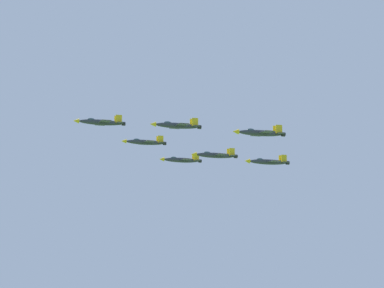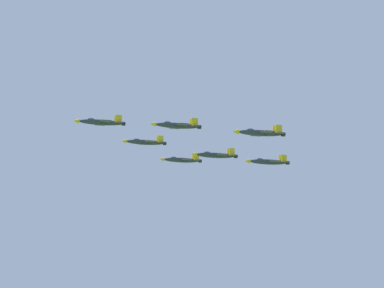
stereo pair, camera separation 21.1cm
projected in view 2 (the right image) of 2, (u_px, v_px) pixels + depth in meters
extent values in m
ellipsoid|color=#2D3338|center=(101.00, 122.00, 210.13)|extent=(12.58, 9.28, 1.79)
cone|color=gold|center=(76.00, 121.00, 207.47)|extent=(2.34, 2.27, 1.53)
ellipsoid|color=#334751|center=(91.00, 120.00, 209.17)|extent=(2.74, 2.45, 1.05)
cube|color=#2D3338|center=(103.00, 123.00, 210.35)|extent=(8.21, 10.05, 0.18)
cube|color=gold|center=(106.00, 120.00, 206.19)|extent=(2.77, 2.18, 0.22)
cube|color=gold|center=(100.00, 125.00, 214.53)|extent=(2.77, 2.18, 0.22)
cube|color=#2D3338|center=(119.00, 123.00, 212.13)|extent=(4.49, 5.19, 0.18)
cube|color=gold|center=(119.00, 119.00, 211.39)|extent=(1.79, 1.31, 2.59)
cube|color=gold|center=(117.00, 120.00, 213.06)|extent=(1.79, 1.31, 2.59)
cylinder|color=black|center=(124.00, 124.00, 212.65)|extent=(1.53, 1.60, 1.26)
ellipsoid|color=#2D3338|center=(177.00, 126.00, 201.26)|extent=(12.33, 9.04, 1.76)
cone|color=gold|center=(153.00, 124.00, 198.68)|extent=(2.29, 2.22, 1.49)
ellipsoid|color=#334751|center=(167.00, 123.00, 200.34)|extent=(2.68, 2.39, 1.02)
cube|color=#2D3338|center=(179.00, 126.00, 201.48)|extent=(8.01, 9.84, 0.18)
cube|color=gold|center=(184.00, 124.00, 197.40)|extent=(2.71, 2.13, 0.21)
cube|color=gold|center=(174.00, 128.00, 205.56)|extent=(2.71, 2.13, 0.21)
cube|color=#2D3338|center=(195.00, 127.00, 203.20)|extent=(4.38, 5.08, 0.18)
cube|color=gold|center=(195.00, 122.00, 202.47)|extent=(1.75, 1.28, 2.54)
cube|color=gold|center=(193.00, 123.00, 204.11)|extent=(1.75, 1.28, 2.54)
cylinder|color=black|center=(199.00, 127.00, 203.70)|extent=(1.49, 1.56, 1.23)
ellipsoid|color=#2D3338|center=(145.00, 142.00, 231.91)|extent=(12.16, 9.39, 1.76)
cone|color=gold|center=(124.00, 141.00, 229.11)|extent=(2.30, 2.24, 1.50)
ellipsoid|color=#334751|center=(137.00, 140.00, 230.90)|extent=(2.68, 2.44, 1.03)
cube|color=#2D3338|center=(147.00, 143.00, 232.15)|extent=(8.23, 9.77, 0.18)
cube|color=gold|center=(151.00, 141.00, 228.12)|extent=(2.69, 2.19, 0.21)
cube|color=gold|center=(143.00, 144.00, 236.20)|extent=(2.69, 2.19, 0.21)
cube|color=#2D3338|center=(161.00, 143.00, 234.03)|extent=(4.48, 5.07, 0.18)
cube|color=gold|center=(161.00, 139.00, 233.30)|extent=(1.73, 1.33, 2.54)
cube|color=gold|center=(159.00, 140.00, 234.92)|extent=(1.73, 1.33, 2.54)
cylinder|color=black|center=(165.00, 143.00, 234.57)|extent=(1.51, 1.57, 1.23)
ellipsoid|color=#2D3338|center=(260.00, 133.00, 192.23)|extent=(12.58, 9.13, 1.79)
cone|color=gold|center=(235.00, 132.00, 189.66)|extent=(2.33, 2.25, 1.52)
ellipsoid|color=#334751|center=(250.00, 130.00, 191.31)|extent=(2.73, 2.43, 1.04)
cube|color=#2D3338|center=(262.00, 134.00, 192.45)|extent=(8.11, 10.03, 0.18)
cube|color=gold|center=(269.00, 131.00, 188.29)|extent=(2.77, 2.15, 0.21)
cube|color=gold|center=(256.00, 136.00, 196.62)|extent=(2.77, 2.15, 0.21)
cube|color=#2D3338|center=(278.00, 134.00, 194.17)|extent=(4.44, 5.18, 0.18)
cube|color=gold|center=(279.00, 129.00, 193.43)|extent=(1.79, 1.29, 2.58)
cube|color=gold|center=(276.00, 130.00, 195.10)|extent=(1.79, 1.29, 2.58)
cylinder|color=black|center=(283.00, 134.00, 194.67)|extent=(1.52, 1.59, 1.25)
ellipsoid|color=#2D3338|center=(182.00, 160.00, 253.63)|extent=(12.78, 9.73, 1.84)
cone|color=gold|center=(162.00, 159.00, 250.75)|extent=(2.41, 2.34, 1.57)
ellipsoid|color=#334751|center=(174.00, 158.00, 252.59)|extent=(2.80, 2.54, 1.07)
cube|color=#2D3338|center=(183.00, 160.00, 253.87)|extent=(8.56, 10.26, 0.18)
cube|color=gold|center=(188.00, 159.00, 249.63)|extent=(2.82, 2.28, 0.22)
cube|color=gold|center=(179.00, 162.00, 258.12)|extent=(2.82, 2.28, 0.22)
cube|color=#2D3338|center=(196.00, 161.00, 255.79)|extent=(4.66, 5.31, 0.18)
cube|color=gold|center=(197.00, 157.00, 255.03)|extent=(1.82, 1.38, 2.66)
cube|color=gold|center=(195.00, 158.00, 256.73)|extent=(1.82, 1.38, 2.66)
cylinder|color=black|center=(200.00, 161.00, 256.35)|extent=(1.58, 1.64, 1.29)
ellipsoid|color=#2D3338|center=(216.00, 155.00, 222.60)|extent=(12.52, 9.50, 1.80)
cone|color=gold|center=(194.00, 154.00, 219.81)|extent=(2.35, 2.29, 1.53)
ellipsoid|color=#334751|center=(207.00, 153.00, 221.59)|extent=(2.74, 2.48, 1.05)
cube|color=#2D3338|center=(217.00, 156.00, 222.83)|extent=(8.35, 10.04, 0.18)
cube|color=gold|center=(223.00, 154.00, 218.68)|extent=(2.76, 2.22, 0.22)
cube|color=gold|center=(212.00, 157.00, 227.00)|extent=(2.76, 2.22, 0.22)
cube|color=#2D3338|center=(232.00, 156.00, 224.70)|extent=(4.55, 5.20, 0.18)
cube|color=gold|center=(232.00, 152.00, 223.96)|extent=(1.78, 1.34, 2.60)
cube|color=gold|center=(230.00, 153.00, 225.62)|extent=(1.78, 1.34, 2.60)
cylinder|color=black|center=(236.00, 156.00, 225.25)|extent=(1.54, 1.61, 1.26)
ellipsoid|color=#2D3338|center=(268.00, 162.00, 229.25)|extent=(12.78, 9.63, 1.83)
cone|color=gold|center=(247.00, 161.00, 226.44)|extent=(2.40, 2.33, 1.56)
ellipsoid|color=#334751|center=(260.00, 160.00, 228.24)|extent=(2.79, 2.52, 1.07)
cube|color=#2D3338|center=(270.00, 162.00, 229.49)|extent=(8.48, 10.24, 0.18)
cube|color=gold|center=(276.00, 161.00, 225.26)|extent=(2.82, 2.26, 0.22)
cube|color=gold|center=(264.00, 164.00, 233.74)|extent=(2.82, 2.26, 0.22)
cube|color=#2D3338|center=(284.00, 163.00, 231.37)|extent=(4.63, 5.30, 0.18)
cube|color=gold|center=(284.00, 159.00, 230.61)|extent=(1.82, 1.36, 2.65)
cube|color=gold|center=(281.00, 159.00, 232.31)|extent=(1.82, 1.36, 2.65)
cylinder|color=black|center=(288.00, 163.00, 231.92)|extent=(1.57, 1.64, 1.28)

